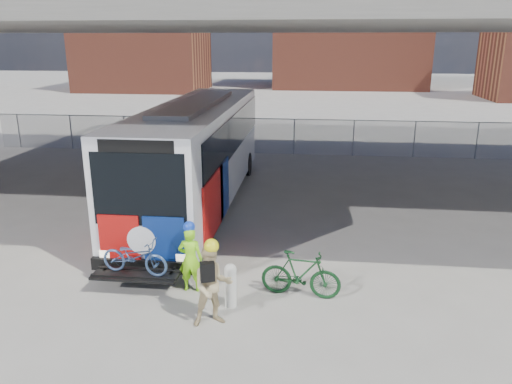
% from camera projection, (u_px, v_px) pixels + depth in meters
% --- Properties ---
extents(ground, '(160.00, 160.00, 0.00)m').
position_uv_depth(ground, '(241.00, 243.00, 14.51)').
color(ground, '#9E9991').
rests_on(ground, ground).
extents(bus, '(2.67, 12.95, 3.69)m').
position_uv_depth(bus, '(198.00, 147.00, 17.32)').
color(bus, silver).
rests_on(bus, ground).
extents(overpass, '(40.00, 16.00, 7.95)m').
position_uv_depth(overpass, '(257.00, 12.00, 16.40)').
color(overpass, '#605E59').
rests_on(overpass, ground).
extents(chainlink_fence, '(30.00, 0.06, 30.00)m').
position_uv_depth(chainlink_fence, '(275.00, 126.00, 25.49)').
color(chainlink_fence, gray).
rests_on(chainlink_fence, ground).
extents(brick_buildings, '(54.00, 22.00, 12.00)m').
position_uv_depth(brick_buildings, '(310.00, 42.00, 58.62)').
color(brick_buildings, brown).
rests_on(brick_buildings, ground).
extents(bollard, '(0.26, 0.26, 1.01)m').
position_uv_depth(bollard, '(231.00, 284.00, 10.92)').
color(bollard, white).
rests_on(bollard, ground).
extents(cyclist_hivis, '(0.58, 0.38, 1.73)m').
position_uv_depth(cyclist_hivis, '(190.00, 258.00, 11.54)').
color(cyclist_hivis, '#94FF1A').
rests_on(cyclist_hivis, ground).
extents(cyclist_tan, '(1.02, 0.91, 1.89)m').
position_uv_depth(cyclist_tan, '(212.00, 285.00, 10.12)').
color(cyclist_tan, '#CAB381').
rests_on(cyclist_tan, ground).
extents(bike_parked, '(1.89, 0.75, 1.10)m').
position_uv_depth(bike_parked, '(301.00, 274.00, 11.34)').
color(bike_parked, '#143F1D').
rests_on(bike_parked, ground).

